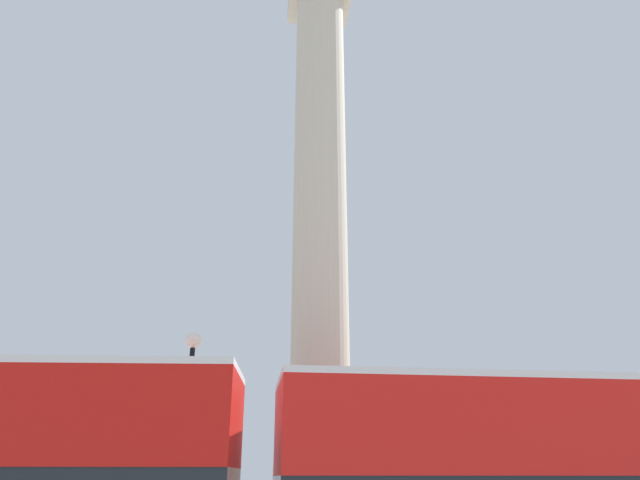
{
  "coord_description": "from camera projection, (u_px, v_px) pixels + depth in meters",
  "views": [
    {
      "loc": [
        -2.24,
        -17.83,
        2.59
      ],
      "look_at": [
        0.0,
        0.0,
        10.08
      ],
      "focal_mm": 32.0,
      "sensor_mm": 36.0,
      "label": 1
    }
  ],
  "objects": [
    {
      "name": "street_lamp",
      "position": [
        186.0,
        431.0,
        14.92
      ],
      "size": [
        0.45,
        0.45,
        6.33
      ],
      "color": "black",
      "rests_on": "ground_plane"
    },
    {
      "name": "monument_column",
      "position": [
        320.0,
        318.0,
        18.41
      ],
      "size": [
        6.02,
        6.02,
        22.7
      ],
      "color": "#BCB29E",
      "rests_on": "ground_plane"
    }
  ]
}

